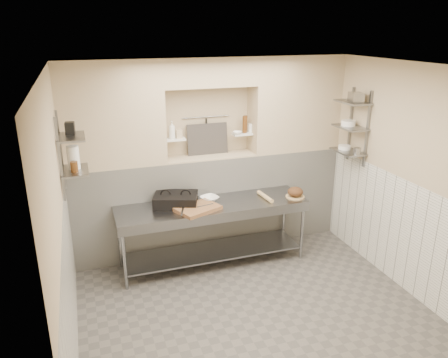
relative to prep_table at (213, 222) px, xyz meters
name	(u,v)px	position (x,y,z in m)	size (l,w,h in m)	color
floor	(253,313)	(0.14, -1.18, -0.69)	(4.00, 3.90, 0.10)	#544F4A
ceiling	(260,62)	(0.14, -1.18, 2.21)	(4.00, 3.90, 0.10)	silver
wall_left	(55,226)	(-1.91, -1.18, 0.76)	(0.10, 3.90, 2.80)	tan
wall_right	(411,180)	(2.19, -1.18, 0.76)	(0.10, 3.90, 2.80)	tan
wall_back	(205,152)	(0.14, 0.82, 0.76)	(4.00, 0.10, 2.80)	tan
wall_front	(371,305)	(0.14, -3.18, 0.76)	(4.00, 0.10, 2.80)	tan
backwall_lower	(210,202)	(0.14, 0.57, 0.06)	(4.00, 0.40, 1.40)	silver
alcove_sill	(210,156)	(0.14, 0.57, 0.77)	(1.30, 0.40, 0.02)	tan
backwall_pillar_left	(111,114)	(-1.19, 0.57, 1.46)	(1.35, 0.40, 1.40)	tan
backwall_pillar_right	(295,103)	(1.46, 0.57, 1.46)	(1.35, 0.40, 1.40)	tan
backwall_header	(209,72)	(0.14, 0.57, 1.96)	(1.30, 0.40, 0.40)	tan
wainscot_left	(71,289)	(-1.85, -1.18, 0.06)	(0.02, 3.90, 1.40)	silver
wainscot_right	(399,232)	(2.13, -1.18, 0.06)	(0.02, 3.90, 1.40)	silver
alcove_shelf_left	(175,139)	(-0.36, 0.57, 1.06)	(0.28, 0.16, 0.03)	white
alcove_shelf_right	(242,134)	(0.64, 0.57, 1.06)	(0.28, 0.16, 0.03)	white
utensil_rail	(206,117)	(0.14, 0.74, 1.31)	(0.02, 0.02, 0.70)	gray
hanging_steel	(206,129)	(0.14, 0.72, 1.14)	(0.02, 0.02, 0.30)	black
splash_panel	(208,139)	(0.14, 0.67, 1.00)	(0.60, 0.02, 0.45)	#383330
shelf_rail_left_a	(61,151)	(-1.84, 0.07, 1.16)	(0.03, 0.03, 0.95)	slate
shelf_rail_left_b	(60,160)	(-1.84, -0.33, 1.16)	(0.03, 0.03, 0.95)	slate
wall_shelf_left_lower	(75,171)	(-1.70, -0.13, 0.96)	(0.30, 0.50, 0.03)	slate
wall_shelf_left_upper	(71,137)	(-1.70, -0.13, 1.36)	(0.30, 0.50, 0.03)	slate
shelf_rail_right_a	(350,124)	(2.11, 0.07, 1.21)	(0.03, 0.03, 1.05)	slate
shelf_rail_right_b	(367,130)	(2.11, -0.33, 1.21)	(0.03, 0.03, 1.05)	slate
wall_shelf_right_lower	(348,152)	(1.98, -0.13, 0.86)	(0.30, 0.50, 0.03)	slate
wall_shelf_right_mid	(350,127)	(1.98, -0.13, 1.21)	(0.30, 0.50, 0.03)	slate
wall_shelf_right_upper	(353,102)	(1.98, -0.13, 1.56)	(0.30, 0.50, 0.03)	slate
prep_table	(213,222)	(0.00, 0.00, 0.00)	(2.60, 0.70, 0.90)	gray
panini_press	(176,200)	(-0.48, 0.13, 0.34)	(0.67, 0.58, 0.16)	black
cutting_board	(198,209)	(-0.24, -0.13, 0.28)	(0.54, 0.38, 0.05)	brown
knife_blade	(205,205)	(-0.14, -0.12, 0.31)	(0.24, 0.03, 0.01)	gray
tongs	(183,211)	(-0.47, -0.21, 0.32)	(0.03, 0.03, 0.29)	gray
mixing_bowl	(210,199)	(0.00, 0.15, 0.29)	(0.24, 0.24, 0.06)	white
rolling_pin	(265,197)	(0.76, -0.03, 0.29)	(0.06, 0.06, 0.39)	tan
bread_board	(295,197)	(1.18, -0.12, 0.27)	(0.27, 0.27, 0.02)	tan
bread_loaf	(295,192)	(1.18, -0.12, 0.34)	(0.22, 0.22, 0.13)	#4C2D19
bottle_soap	(172,130)	(-0.40, 0.57, 1.19)	(0.09, 0.10, 0.25)	white
jar_alcove	(179,134)	(-0.31, 0.56, 1.13)	(0.08, 0.08, 0.12)	tan
bowl_alcove	(237,133)	(0.54, 0.53, 1.09)	(0.13, 0.13, 0.04)	white
condiment_a	(245,125)	(0.67, 0.57, 1.19)	(0.07, 0.07, 0.24)	#4C2A10
condiment_b	(245,124)	(0.69, 0.59, 1.19)	(0.06, 0.06, 0.25)	#4C2A10
condiment_c	(250,128)	(0.78, 0.60, 1.13)	(0.07, 0.07, 0.12)	white
jug_left	(73,157)	(-1.70, -0.09, 1.11)	(0.14, 0.14, 0.27)	white
jar_left	(74,167)	(-1.70, -0.22, 1.03)	(0.08, 0.08, 0.12)	#4C2A10
box_left_upper	(70,128)	(-1.70, -0.06, 1.44)	(0.10, 0.10, 0.14)	black
bowl_right	(345,147)	(1.98, -0.04, 0.90)	(0.18, 0.18, 0.05)	white
canister_right	(357,151)	(1.98, -0.34, 0.92)	(0.10, 0.10, 0.10)	gray
bowl_right_mid	(348,123)	(1.98, -0.08, 1.26)	(0.20, 0.20, 0.07)	white
basket_right	(356,97)	(1.98, -0.20, 1.63)	(0.16, 0.20, 0.13)	gray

